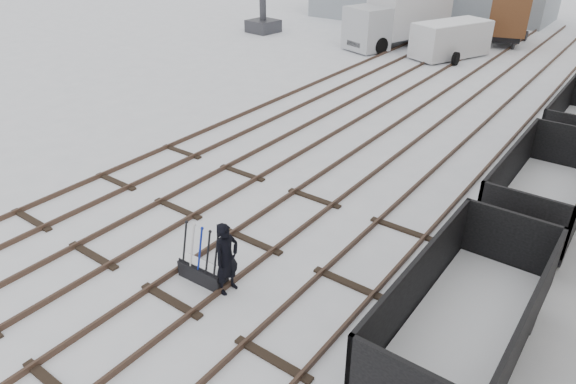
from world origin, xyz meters
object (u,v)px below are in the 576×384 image
at_px(lorry, 400,17).
at_px(panel_van, 451,39).
at_px(box_van_wagon, 509,10).
at_px(worker, 227,258).
at_px(freight_wagon_a, 462,329).
at_px(ground_frame, 203,271).

xyz_separation_m(lorry, panel_van, (3.99, -1.09, -0.72)).
height_order(box_van_wagon, panel_van, box_van_wagon).
xyz_separation_m(worker, box_van_wagon, (-2.39, 30.54, 1.21)).
relative_size(freight_wagon_a, lorry, 0.66).
xyz_separation_m(ground_frame, box_van_wagon, (-1.64, 30.64, 1.86)).
distance_m(ground_frame, panel_van, 24.82).
height_order(ground_frame, worker, worker).
relative_size(ground_frame, panel_van, 0.28).
height_order(ground_frame, panel_van, panel_van).
bearing_deg(ground_frame, panel_van, 95.37).
xyz_separation_m(worker, lorry, (-7.95, 25.59, 0.91)).
distance_m(box_van_wagon, panel_van, 6.32).
bearing_deg(lorry, panel_van, 3.82).
relative_size(worker, box_van_wagon, 0.35).
xyz_separation_m(ground_frame, lorry, (-7.20, 25.69, 1.55)).
bearing_deg(ground_frame, freight_wagon_a, 9.17).
distance_m(freight_wagon_a, lorry, 27.83).
bearing_deg(worker, panel_van, 13.87).
bearing_deg(panel_van, box_van_wagon, 98.59).
height_order(box_van_wagon, lorry, box_van_wagon).
bearing_deg(lorry, ground_frame, -55.29).
distance_m(lorry, panel_van, 4.20).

